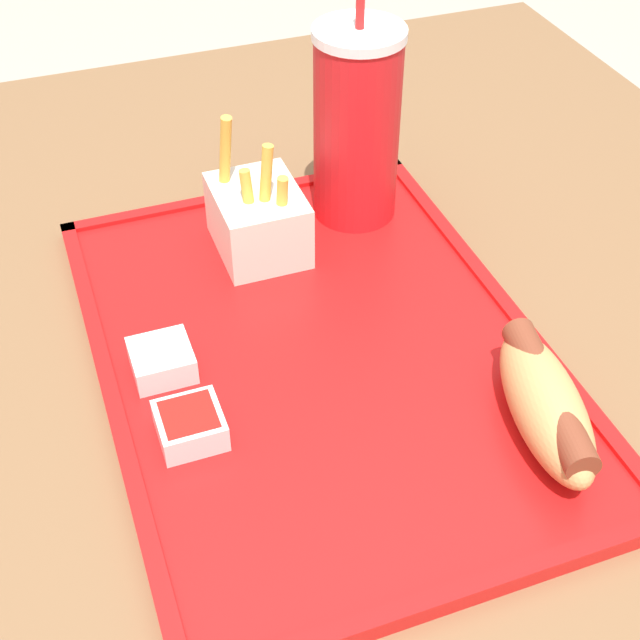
{
  "coord_description": "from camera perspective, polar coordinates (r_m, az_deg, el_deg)",
  "views": [
    {
      "loc": [
        0.49,
        -0.2,
        1.21
      ],
      "look_at": [
        0.04,
        -0.04,
        0.78
      ],
      "focal_mm": 50.0,
      "sensor_mm": 36.0,
      "label": 1
    }
  ],
  "objects": [
    {
      "name": "dining_table",
      "position": [
        1.0,
        1.24,
        -15.92
      ],
      "size": [
        1.01,
        0.9,
        0.74
      ],
      "color": "brown",
      "rests_on": "ground_plane"
    },
    {
      "name": "food_tray",
      "position": [
        0.67,
        -0.0,
        -2.22
      ],
      "size": [
        0.45,
        0.32,
        0.01
      ],
      "color": "red",
      "rests_on": "dining_table"
    },
    {
      "name": "soda_cup",
      "position": [
        0.76,
        2.36,
        12.34
      ],
      "size": [
        0.08,
        0.08,
        0.21
      ],
      "color": "red",
      "rests_on": "food_tray"
    },
    {
      "name": "hot_dog_far",
      "position": [
        0.61,
        14.26,
        -5.19
      ],
      "size": [
        0.14,
        0.07,
        0.05
      ],
      "color": "tan",
      "rests_on": "food_tray"
    },
    {
      "name": "fries_carton",
      "position": [
        0.75,
        -4.0,
        6.51
      ],
      "size": [
        0.09,
        0.07,
        0.12
      ],
      "color": "silver",
      "rests_on": "food_tray"
    },
    {
      "name": "sauce_cup_mayo",
      "position": [
        0.65,
        -10.09,
        -2.5
      ],
      "size": [
        0.04,
        0.04,
        0.02
      ],
      "color": "silver",
      "rests_on": "food_tray"
    },
    {
      "name": "sauce_cup_ketchup",
      "position": [
        0.61,
        -8.32,
        -6.64
      ],
      "size": [
        0.04,
        0.04,
        0.02
      ],
      "color": "silver",
      "rests_on": "food_tray"
    }
  ]
}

